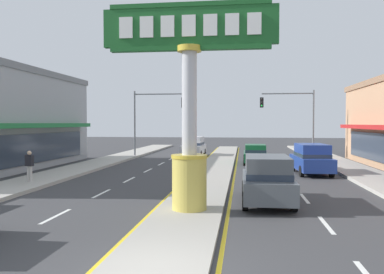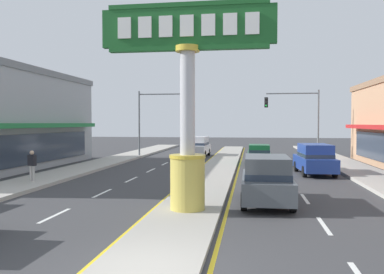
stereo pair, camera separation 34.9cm
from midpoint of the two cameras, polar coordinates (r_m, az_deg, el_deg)
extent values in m
cube|color=#A39E93|center=(26.17, 4.01, -4.86)|extent=(2.38, 52.00, 0.14)
cube|color=#ADA89E|center=(26.61, -16.62, -4.78)|extent=(2.84, 60.00, 0.18)
cube|color=#ADA89E|center=(25.15, 25.13, -5.28)|extent=(2.84, 60.00, 0.18)
cube|color=silver|center=(14.64, -18.56, -10.70)|extent=(0.14, 2.20, 0.01)
cube|color=silver|center=(18.59, -12.31, -7.93)|extent=(0.14, 2.20, 0.01)
cube|color=silver|center=(22.70, -8.33, -6.10)|extent=(0.14, 2.20, 0.01)
cube|color=silver|center=(26.91, -5.60, -4.82)|extent=(0.14, 2.20, 0.01)
cube|color=silver|center=(31.17, -3.62, -3.87)|extent=(0.14, 2.20, 0.01)
cube|color=silver|center=(35.46, -2.12, -3.16)|extent=(0.14, 2.20, 0.01)
cube|color=silver|center=(39.78, -0.94, -2.59)|extent=(0.14, 2.20, 0.01)
cube|color=silver|center=(13.32, 19.26, -11.98)|extent=(0.14, 2.20, 0.01)
cube|color=silver|center=(17.57, 16.57, -8.55)|extent=(0.14, 2.20, 0.01)
cube|color=silver|center=(21.88, 14.95, -6.45)|extent=(0.14, 2.20, 0.01)
cube|color=silver|center=(26.21, 13.88, -5.05)|extent=(0.14, 2.20, 0.01)
cube|color=silver|center=(30.57, 13.11, -4.04)|extent=(0.14, 2.20, 0.01)
cube|color=silver|center=(34.94, 12.54, -3.28)|extent=(0.14, 2.20, 0.01)
cube|color=silver|center=(39.31, 12.09, -2.69)|extent=(0.14, 2.20, 0.01)
cube|color=yellow|center=(26.32, 1.02, -4.96)|extent=(0.12, 52.00, 0.01)
cube|color=yellow|center=(26.11, 7.02, -5.03)|extent=(0.12, 52.00, 0.01)
cylinder|color=gold|center=(14.08, 0.07, -6.76)|extent=(1.23, 1.23, 1.82)
cylinder|color=gold|center=(13.96, 0.07, -2.82)|extent=(1.29, 1.29, 0.12)
cylinder|color=#B7B7BC|center=(13.93, 0.07, 5.04)|extent=(0.53, 0.53, 3.94)
cylinder|color=gold|center=(14.15, 0.07, 12.63)|extent=(0.85, 0.85, 0.20)
cube|color=#195623|center=(14.31, 0.07, 15.66)|extent=(6.16, 0.24, 1.34)
cube|color=#195623|center=(14.51, 0.07, 18.54)|extent=(5.67, 0.29, 0.16)
cube|color=#195623|center=(14.16, 0.07, 12.71)|extent=(5.67, 0.29, 0.16)
cube|color=white|center=(14.66, -9.05, 15.30)|extent=(0.48, 0.06, 0.74)
cube|color=white|center=(14.46, -6.12, 15.51)|extent=(0.48, 0.06, 0.74)
cube|color=white|center=(14.30, -3.10, 15.67)|extent=(0.48, 0.06, 0.74)
cube|color=white|center=(14.17, -0.02, 15.80)|extent=(0.48, 0.06, 0.74)
cube|color=white|center=(14.08, 3.11, 15.89)|extent=(0.48, 0.06, 0.74)
cube|color=white|center=(14.03, 6.27, 15.93)|extent=(0.48, 0.06, 0.74)
cube|color=white|center=(14.02, 9.45, 15.92)|extent=(0.48, 0.06, 0.74)
cube|color=#1E7038|center=(28.09, -20.64, 1.57)|extent=(0.90, 16.10, 0.30)
cube|color=#283342|center=(28.34, -21.33, -1.56)|extent=(0.08, 15.54, 2.00)
cylinder|color=slate|center=(37.32, -7.38, 1.85)|extent=(0.16, 0.16, 6.20)
cylinder|color=slate|center=(36.85, -3.93, 6.21)|extent=(4.62, 0.12, 0.12)
cube|color=black|center=(36.21, -0.39, 5.01)|extent=(0.32, 0.24, 0.92)
sphere|color=black|center=(36.09, -0.43, 5.50)|extent=(0.17, 0.17, 0.17)
sphere|color=black|center=(36.08, -0.43, 5.02)|extent=(0.17, 0.17, 0.17)
sphere|color=#19D83F|center=(36.06, -0.43, 4.54)|extent=(0.17, 0.17, 0.17)
cylinder|color=slate|center=(37.26, 18.04, 1.76)|extent=(0.16, 0.16, 6.20)
cylinder|color=slate|center=(37.04, 14.54, 6.13)|extent=(4.62, 0.12, 0.12)
cube|color=black|center=(36.67, 10.95, 4.94)|extent=(0.32, 0.24, 0.92)
sphere|color=black|center=(36.54, 10.97, 5.42)|extent=(0.17, 0.17, 0.17)
sphere|color=black|center=(36.53, 10.96, 4.95)|extent=(0.17, 0.17, 0.17)
sphere|color=#19D83F|center=(36.51, 10.96, 4.48)|extent=(0.17, 0.17, 0.17)
cube|color=#4C5156|center=(16.10, 11.34, -6.96)|extent=(1.92, 4.61, 0.80)
cube|color=#4C5156|center=(15.81, 11.39, -4.20)|extent=(1.69, 2.86, 0.80)
cube|color=#283342|center=(15.84, 11.39, -5.21)|extent=(1.73, 2.89, 0.24)
cylinder|color=black|center=(17.54, 8.20, -7.39)|extent=(0.22, 0.68, 0.68)
cylinder|color=black|center=(17.63, 13.94, -7.39)|extent=(0.22, 0.68, 0.68)
cylinder|color=black|center=(14.73, 8.19, -9.20)|extent=(0.22, 0.68, 0.68)
cylinder|color=black|center=(14.84, 15.04, -9.17)|extent=(0.22, 0.68, 0.68)
cube|color=#14562D|center=(31.27, 9.98, -2.78)|extent=(1.77, 4.31, 0.66)
cube|color=#14562D|center=(31.05, 9.99, -1.65)|extent=(1.56, 2.15, 0.60)
cube|color=#283342|center=(31.06, 9.99, -1.98)|extent=(1.59, 2.18, 0.24)
cylinder|color=black|center=(32.61, 8.50, -3.09)|extent=(0.22, 0.62, 0.62)
cylinder|color=black|center=(32.65, 11.35, -3.10)|extent=(0.22, 0.62, 0.62)
cylinder|color=black|center=(29.96, 8.48, -3.54)|extent=(0.22, 0.62, 0.62)
cylinder|color=black|center=(30.00, 11.58, -3.55)|extent=(0.22, 0.62, 0.62)
cube|color=navy|center=(25.86, 17.64, -3.63)|extent=(2.16, 4.70, 0.80)
cube|color=navy|center=(25.62, 17.75, -1.89)|extent=(1.84, 2.94, 0.80)
cube|color=#283342|center=(25.64, 17.74, -2.51)|extent=(1.87, 2.98, 0.24)
cylinder|color=black|center=(27.12, 15.18, -4.11)|extent=(0.26, 0.69, 0.68)
cylinder|color=black|center=(27.48, 18.78, -4.07)|extent=(0.26, 0.69, 0.68)
cylinder|color=black|center=(24.33, 16.34, -4.82)|extent=(0.26, 0.69, 0.68)
cylinder|color=black|center=(24.73, 20.33, -4.75)|extent=(0.26, 0.69, 0.68)
cube|color=silver|center=(37.82, 1.10, -1.77)|extent=(2.05, 4.66, 0.80)
cube|color=silver|center=(37.95, 1.15, -0.55)|extent=(1.77, 2.91, 0.80)
cube|color=#283342|center=(37.97, 1.15, -0.97)|extent=(1.80, 2.94, 0.24)
cylinder|color=black|center=(36.30, 2.10, -2.50)|extent=(0.24, 0.69, 0.68)
cylinder|color=black|center=(36.60, -0.62, -2.46)|extent=(0.24, 0.69, 0.68)
cylinder|color=black|center=(39.12, 2.70, -2.18)|extent=(0.24, 0.69, 0.68)
cylinder|color=black|center=(39.39, 0.18, -2.15)|extent=(0.24, 0.69, 0.68)
cylinder|color=#B7B2AD|center=(22.19, -21.85, -4.90)|extent=(0.14, 0.14, 0.81)
cylinder|color=#B7B2AD|center=(22.12, -21.53, -4.92)|extent=(0.14, 0.14, 0.81)
cube|color=black|center=(22.08, -21.71, -3.13)|extent=(0.44, 0.30, 0.57)
sphere|color=beige|center=(22.05, -21.73, -2.11)|extent=(0.22, 0.22, 0.22)
camera|label=1|loc=(0.17, -89.42, 0.02)|focal=36.88mm
camera|label=2|loc=(0.17, 90.58, -0.02)|focal=36.88mm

